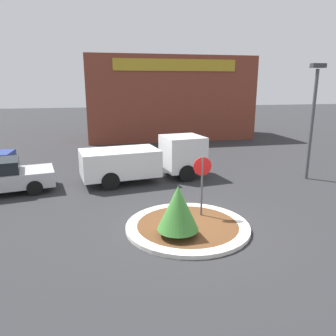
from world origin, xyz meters
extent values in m
plane|color=#2D2D30|center=(0.00, 0.00, 0.00)|extent=(120.00, 120.00, 0.00)
cylinder|color=silver|center=(0.00, 0.00, 0.07)|extent=(4.10, 4.10, 0.13)
cylinder|color=brown|center=(0.00, 0.00, 0.07)|extent=(3.36, 3.36, 0.13)
cylinder|color=#4C4C51|center=(0.69, 0.68, 1.13)|extent=(0.07, 0.07, 2.26)
cylinder|color=#B71414|center=(0.69, 0.68, 1.92)|extent=(0.65, 0.03, 0.65)
cylinder|color=brown|center=(-0.51, -0.71, 0.24)|extent=(0.08, 0.08, 0.21)
cone|color=#3D7F33|center=(-0.51, -0.71, 1.04)|extent=(1.27, 1.27, 1.39)
cube|color=white|center=(1.44, 6.17, 1.24)|extent=(2.20, 2.24, 1.72)
cube|color=white|center=(-1.79, 5.71, 1.00)|extent=(3.89, 2.58, 1.25)
cube|color=black|center=(2.11, 6.27, 1.54)|extent=(0.29, 1.76, 0.60)
cylinder|color=black|center=(1.13, 7.10, 0.42)|extent=(0.86, 0.35, 0.83)
cylinder|color=black|center=(1.40, 5.19, 0.42)|extent=(0.86, 0.35, 0.83)
cylinder|color=black|center=(-2.58, 6.56, 0.42)|extent=(0.86, 0.35, 0.83)
cylinder|color=black|center=(-2.31, 4.66, 0.42)|extent=(0.86, 0.35, 0.83)
cube|color=brown|center=(3.50, 19.22, 3.45)|extent=(13.96, 6.00, 6.89)
cube|color=#B28E23|center=(3.50, 16.19, 6.08)|extent=(9.77, 0.08, 0.90)
cylinder|color=black|center=(-5.83, 6.33, 0.33)|extent=(0.69, 0.33, 0.67)
cylinder|color=black|center=(-5.52, 4.61, 0.33)|extent=(0.69, 0.33, 0.67)
cylinder|color=black|center=(-8.35, 10.56, 0.32)|extent=(0.65, 0.23, 0.64)
cylinder|color=#4C4C51|center=(7.47, 4.42, 2.67)|extent=(0.16, 0.16, 5.33)
cube|color=#38383D|center=(7.47, 4.42, 5.48)|extent=(0.70, 0.30, 0.20)
camera|label=1|loc=(-2.77, -9.67, 4.65)|focal=35.00mm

